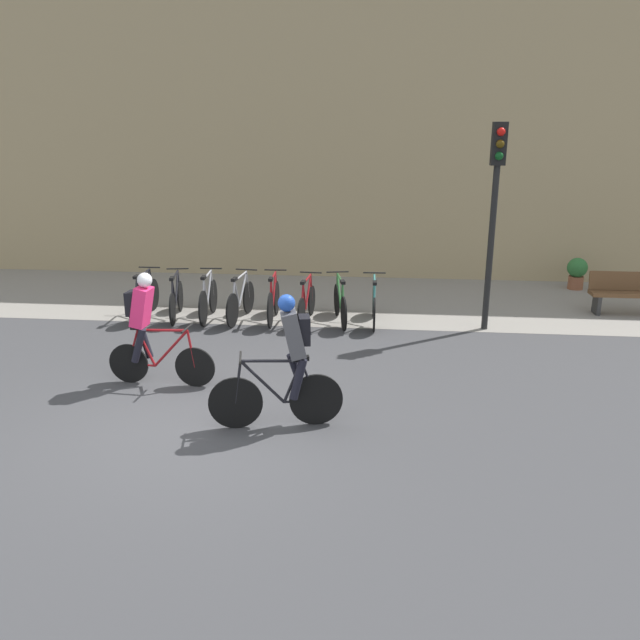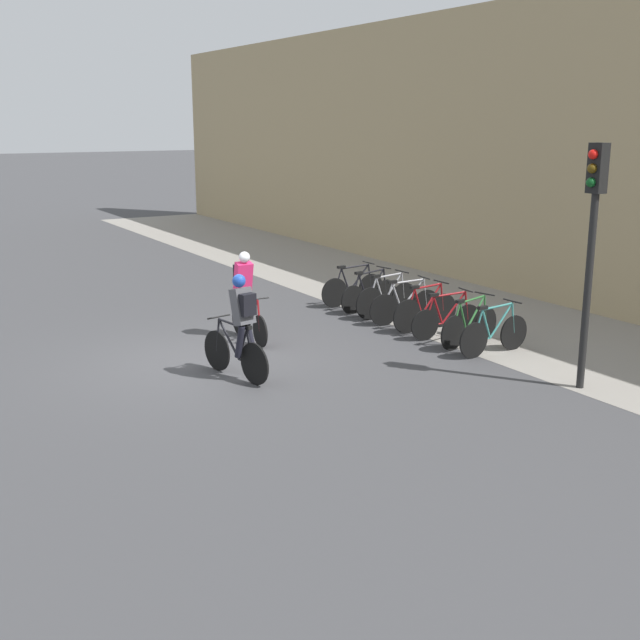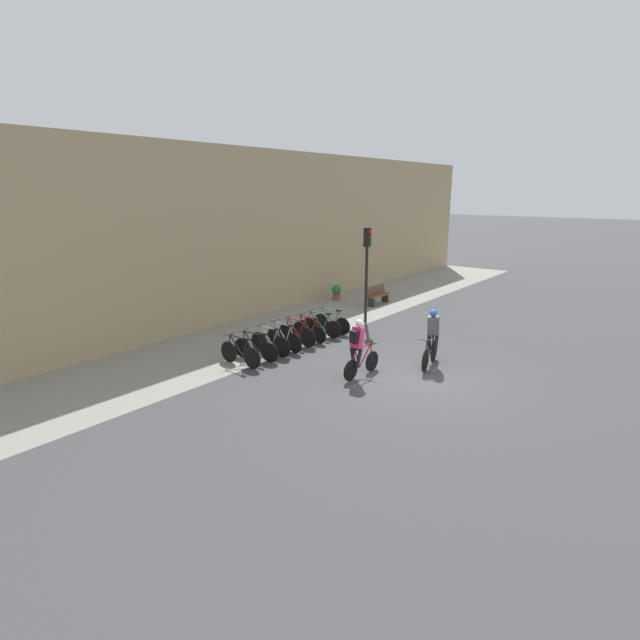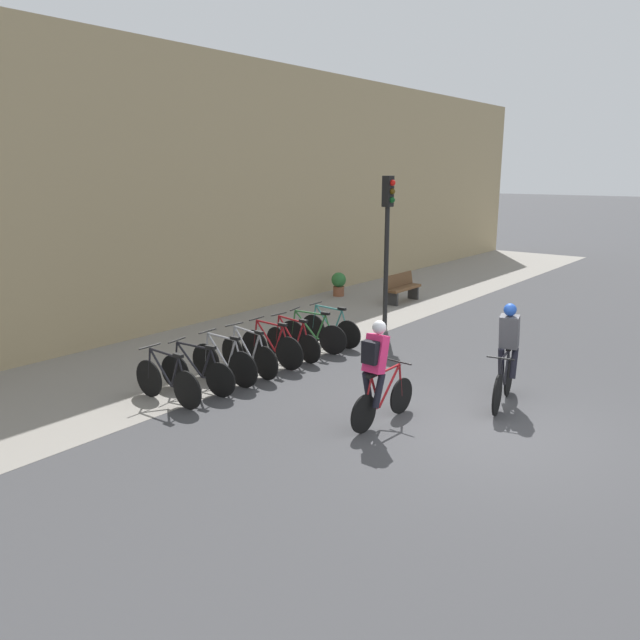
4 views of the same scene
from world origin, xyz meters
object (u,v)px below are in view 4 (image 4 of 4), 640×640
(bench, at_px, (402,287))
(potted_plant, at_px, (339,283))
(cyclist_pink, at_px, (377,370))
(parked_bike_7, at_px, (330,329))
(parked_bike_2, at_px, (224,362))
(parked_bike_1, at_px, (197,372))
(parked_bike_6, at_px, (312,335))
(parked_bike_5, at_px, (293,342))
(parked_bike_0, at_px, (168,381))
(parked_bike_3, at_px, (249,355))
(cyclist_grey, at_px, (507,351))
(parked_bike_4, at_px, (272,347))
(traffic_light_pole, at_px, (388,225))

(bench, bearing_deg, potted_plant, 101.70)
(cyclist_pink, relative_size, parked_bike_7, 1.04)
(parked_bike_7, bearing_deg, bench, 13.02)
(cyclist_pink, xyz_separation_m, parked_bike_7, (3.36, 3.47, -0.55))
(parked_bike_2, height_order, bench, parked_bike_2)
(parked_bike_1, bearing_deg, bench, 7.46)
(parked_bike_6, xyz_separation_m, parked_bike_7, (0.68, 0.00, -0.00))
(parked_bike_5, relative_size, potted_plant, 2.11)
(parked_bike_0, relative_size, parked_bike_2, 1.02)
(parked_bike_3, distance_m, parked_bike_5, 1.36)
(cyclist_pink, height_order, cyclist_grey, cyclist_grey)
(parked_bike_1, distance_m, bench, 9.50)
(parked_bike_4, distance_m, parked_bike_7, 2.04)
(parked_bike_3, distance_m, bench, 8.15)
(parked_bike_4, bearing_deg, potted_plant, 25.87)
(parked_bike_7, bearing_deg, parked_bike_2, 179.98)
(parked_bike_3, height_order, bench, parked_bike_3)
(parked_bike_1, height_order, potted_plant, parked_bike_1)
(parked_bike_5, height_order, potted_plant, parked_bike_5)
(potted_plant, bearing_deg, parked_bike_7, -145.47)
(parked_bike_0, relative_size, bench, 1.10)
(cyclist_grey, xyz_separation_m, parked_bike_2, (-2.38, 4.67, -0.53))
(traffic_light_pole, bearing_deg, parked_bike_3, 178.30)
(bench, bearing_deg, parked_bike_1, -172.54)
(parked_bike_1, relative_size, parked_bike_4, 1.02)
(cyclist_grey, relative_size, potted_plant, 2.30)
(parked_bike_6, bearing_deg, parked_bike_1, -179.99)
(cyclist_pink, height_order, parked_bike_6, cyclist_pink)
(cyclist_pink, xyz_separation_m, parked_bike_2, (-0.05, 3.47, -0.53))
(cyclist_grey, relative_size, parked_bike_0, 1.04)
(parked_bike_7, height_order, bench, parked_bike_7)
(parked_bike_1, height_order, parked_bike_7, parked_bike_7)
(parked_bike_7, height_order, potted_plant, parked_bike_7)
(parked_bike_2, bearing_deg, parked_bike_5, -0.05)
(parked_bike_7, bearing_deg, parked_bike_5, -179.96)
(parked_bike_4, relative_size, parked_bike_6, 0.99)
(cyclist_grey, bearing_deg, potted_plant, 53.62)
(parked_bike_1, xyz_separation_m, parked_bike_4, (2.04, 0.00, 0.02))
(parked_bike_1, xyz_separation_m, potted_plant, (8.97, 3.36, 0.04))
(parked_bike_6, relative_size, traffic_light_pole, 0.43)
(parked_bike_5, distance_m, bench, 6.81)
(parked_bike_0, height_order, traffic_light_pole, traffic_light_pole)
(parked_bike_0, bearing_deg, parked_bike_1, -0.07)
(parked_bike_1, relative_size, bench, 1.08)
(cyclist_grey, distance_m, parked_bike_4, 4.81)
(parked_bike_5, distance_m, traffic_light_pole, 4.22)
(parked_bike_0, bearing_deg, parked_bike_6, -0.00)
(parked_bike_1, bearing_deg, parked_bike_5, -0.00)
(parked_bike_3, height_order, parked_bike_5, parked_bike_3)
(potted_plant, bearing_deg, parked_bike_4, -154.13)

